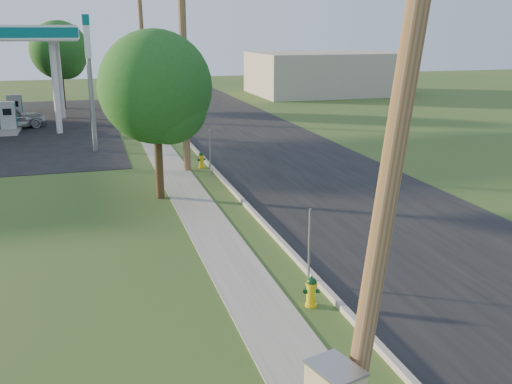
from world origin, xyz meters
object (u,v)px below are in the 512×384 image
fuel_pump_ne (9,121)px  price_pylon (87,44)px  tree_verge (159,92)px  hydrant_far (175,131)px  hydrant_mid (201,160)px  utility_pole_far (143,49)px  utility_pole_near (397,130)px  utility_pole_mid (184,58)px  tree_lot (61,52)px  car_silver (8,117)px  hydrant_near (311,291)px  fuel_pump_se (16,112)px

fuel_pump_ne → price_pylon: size_ratio=0.47×
tree_verge → hydrant_far: size_ratio=7.92×
hydrant_mid → hydrant_far: size_ratio=0.98×
tree_verge → hydrant_mid: bearing=62.2°
fuel_pump_ne → hydrant_mid: (9.61, -12.69, -0.35)m
fuel_pump_ne → hydrant_far: size_ratio=4.09×
fuel_pump_ne → utility_pole_far: bearing=29.3°
utility_pole_near → price_pylon: size_ratio=1.38×
utility_pole_far → hydrant_mid: size_ratio=12.33×
utility_pole_mid → tree_lot: bearing=104.0°
utility_pole_far → car_silver: 10.60m
tree_verge → car_silver: bearing=112.0°
fuel_pump_ne → car_silver: (-0.16, 1.25, 0.05)m
tree_verge → hydrant_mid: tree_verge is taller
hydrant_near → hydrant_mid: (0.21, 14.17, 0.01)m
tree_lot → hydrant_near: 38.14m
price_pylon → hydrant_mid: 8.59m
fuel_pump_ne → hydrant_mid: fuel_pump_ne is taller
fuel_pump_se → price_pylon: (5.00, -11.50, 4.71)m
price_pylon → utility_pole_far: bearing=72.7°
utility_pole_near → hydrant_far: bearing=88.4°
fuel_pump_ne → fuel_pump_se: size_ratio=1.00×
price_pylon → tree_verge: 9.99m
hydrant_far → car_silver: size_ratio=0.17×
hydrant_mid → car_silver: bearing=125.0°
utility_pole_mid → fuel_pump_se: 19.65m
fuel_pump_se → tree_lot: bearing=65.1°
utility_pole_mid → hydrant_mid: 4.64m
utility_pole_far → fuel_pump_se: 9.84m
utility_pole_near → utility_pole_mid: bearing=90.0°
fuel_pump_se → hydrant_near: 32.26m
tree_lot → hydrant_far: size_ratio=8.77×
fuel_pump_se → tree_lot: size_ratio=0.47×
utility_pole_mid → hydrant_far: size_ratio=12.51×
price_pylon → hydrant_far: (4.62, 2.89, -5.05)m
price_pylon → utility_pole_mid: bearing=-54.7°
utility_pole_far → price_pylon: 13.11m
utility_pole_mid → hydrant_far: 9.58m
utility_pole_near → tree_lot: 41.94m
tree_verge → tree_lot: size_ratio=0.90×
fuel_pump_ne → hydrant_near: bearing=-70.7°
hydrant_mid → tree_verge: bearing=-117.8°
utility_pole_near → car_silver: utility_pole_near is taller
utility_pole_mid → hydrant_mid: (0.71, 0.31, -4.58)m
utility_pole_near → hydrant_mid: utility_pole_near is taller
fuel_pump_ne → hydrant_near: size_ratio=4.28×
utility_pole_far → price_pylon: utility_pole_far is taller
tree_lot → hydrant_mid: tree_lot is taller
car_silver → fuel_pump_ne: bearing=167.2°
utility_pole_mid → price_pylon: 6.76m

